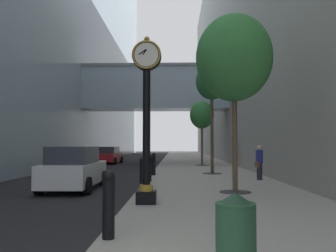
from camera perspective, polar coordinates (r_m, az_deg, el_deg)
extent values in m
plane|color=black|center=(30.28, -1.40, -6.42)|extent=(110.00, 110.00, 0.00)
cube|color=#9E998E|center=(33.28, 4.11, -5.98)|extent=(6.09, 80.00, 0.14)
cube|color=#93A8B7|center=(32.20, -2.05, 6.01)|extent=(13.66, 3.20, 3.74)
cube|color=gray|center=(32.57, -2.04, 9.47)|extent=(13.66, 3.40, 0.24)
cube|color=gray|center=(36.34, 16.47, 15.72)|extent=(9.00, 80.00, 26.79)
cube|color=black|center=(10.03, -3.59, -11.59)|extent=(0.55, 0.55, 0.35)
cylinder|color=gold|center=(10.00, -3.58, -10.09)|extent=(0.39, 0.38, 0.18)
cylinder|color=black|center=(9.93, -3.55, -0.15)|extent=(0.22, 0.22, 3.28)
cylinder|color=black|center=(10.24, -3.51, 11.43)|extent=(0.84, 0.28, 0.84)
torus|color=gold|center=(10.09, -3.59, 11.65)|extent=(0.82, 0.05, 0.82)
cylinder|color=white|center=(10.10, -3.58, 11.65)|extent=(0.69, 0.01, 0.69)
cylinder|color=white|center=(10.39, -3.44, 11.23)|extent=(0.69, 0.01, 0.69)
sphere|color=gold|center=(10.38, -3.50, 14.07)|extent=(0.16, 0.16, 0.16)
cube|color=black|center=(10.11, -3.87, 12.02)|extent=(0.12, 0.01, 0.15)
cube|color=black|center=(10.12, -4.20, 12.05)|extent=(0.23, 0.01, 0.17)
cylinder|color=black|center=(6.43, -9.74, -13.33)|extent=(0.22, 0.22, 1.04)
sphere|color=black|center=(6.35, -9.69, -8.19)|extent=(0.23, 0.23, 0.23)
cylinder|color=black|center=(12.60, -4.22, -8.25)|extent=(0.22, 0.22, 1.04)
sphere|color=black|center=(12.56, -4.21, -5.62)|extent=(0.23, 0.23, 0.23)
cylinder|color=black|center=(15.73, -3.12, -7.20)|extent=(0.22, 0.22, 1.04)
sphere|color=black|center=(15.69, -3.11, -5.10)|extent=(0.23, 0.23, 0.23)
cylinder|color=black|center=(18.85, -2.38, -6.50)|extent=(0.22, 0.22, 1.04)
sphere|color=black|center=(18.83, -2.38, -4.74)|extent=(0.23, 0.23, 0.23)
cylinder|color=#333335|center=(12.49, 10.99, -10.60)|extent=(1.10, 1.10, 0.02)
cylinder|color=brown|center=(12.38, 10.91, -2.08)|extent=(0.18, 0.18, 3.72)
ellipsoid|color=#387F3D|center=(12.75, 10.78, 10.94)|extent=(2.70, 2.70, 3.10)
cylinder|color=#333335|center=(19.97, 7.29, -7.75)|extent=(1.10, 1.10, 0.02)
cylinder|color=#4C3D2D|center=(19.91, 7.24, -1.18)|extent=(0.18, 0.18, 4.59)
ellipsoid|color=#23602D|center=(20.22, 7.19, 7.28)|extent=(1.82, 1.82, 2.10)
cylinder|color=#333335|center=(27.50, 5.62, -6.44)|extent=(1.10, 1.10, 0.02)
cylinder|color=brown|center=(27.45, 5.61, -3.05)|extent=(0.18, 0.18, 3.27)
ellipsoid|color=#2D7033|center=(27.55, 5.58, 1.83)|extent=(1.89, 1.89, 2.17)
cylinder|color=#234C33|center=(4.76, 11.08, -17.76)|extent=(0.52, 0.52, 0.92)
cone|color=#183523|center=(4.65, 11.02, -11.68)|extent=(0.53, 0.53, 0.16)
cylinder|color=#23232D|center=(16.92, 14.81, -7.26)|extent=(0.37, 0.37, 0.77)
cylinder|color=navy|center=(16.88, 14.78, -4.90)|extent=(0.48, 0.48, 0.62)
sphere|color=beige|center=(16.87, 14.76, -3.44)|extent=(0.24, 0.24, 0.24)
cube|color=brown|center=(16.70, 14.44, -6.13)|extent=(0.23, 0.22, 0.24)
cube|color=silver|center=(14.51, -15.13, -7.55)|extent=(1.81, 4.24, 0.83)
cube|color=#282D38|center=(14.27, -15.31, -4.66)|extent=(1.57, 2.38, 0.68)
cylinder|color=black|center=(16.16, -16.78, -8.18)|extent=(0.23, 0.64, 0.64)
cylinder|color=black|center=(15.73, -10.61, -8.40)|extent=(0.23, 0.64, 0.64)
cylinder|color=black|center=(13.45, -20.46, -9.19)|extent=(0.23, 0.64, 0.64)
cylinder|color=black|center=(12.94, -13.09, -9.55)|extent=(0.23, 0.64, 0.64)
cube|color=#AD191E|center=(32.95, -9.71, -5.06)|extent=(2.01, 4.59, 0.75)
cube|color=#282D38|center=(32.71, -9.79, -3.91)|extent=(1.71, 2.59, 0.62)
cylinder|color=black|center=(34.67, -10.62, -5.41)|extent=(0.24, 0.65, 0.64)
cylinder|color=black|center=(34.27, -7.63, -5.46)|extent=(0.24, 0.65, 0.64)
cylinder|color=black|center=(31.70, -11.98, -5.62)|extent=(0.24, 0.65, 0.64)
cylinder|color=black|center=(31.26, -8.72, -5.69)|extent=(0.24, 0.65, 0.64)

